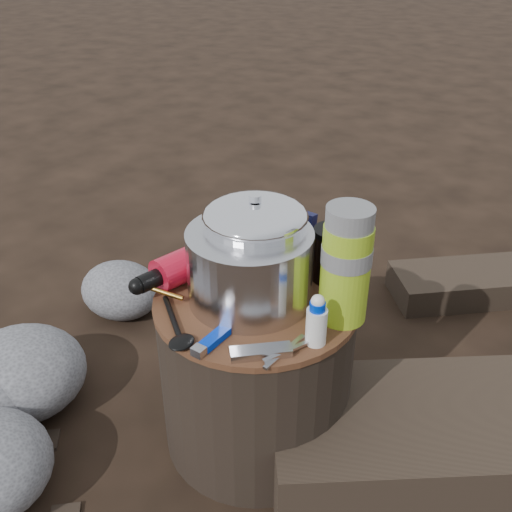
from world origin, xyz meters
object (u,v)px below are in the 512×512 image
Objects in this scene: thermos at (346,266)px; travel_mug at (332,255)px; stump at (256,370)px; camping_pot at (255,246)px; fuel_bottle at (201,258)px.

thermos is 1.97× the size of travel_mug.
stump is 0.29m from camping_pot.
camping_pot is 0.17m from travel_mug.
camping_pot is 0.15m from fuel_bottle.
stump is 3.52× the size of travel_mug.
camping_pot is at bearing 126.95° from stump.
thermos is (0.19, 0.01, 0.01)m from camping_pot.
stump is 1.40× the size of fuel_bottle.
stump is at bearing -119.90° from travel_mug.
travel_mug reaches higher than stump.
stump is 0.30m from travel_mug.
travel_mug is (0.09, 0.15, 0.25)m from stump.
travel_mug reaches higher than fuel_bottle.
travel_mug is at bearing 40.94° from fuel_bottle.
camping_pot is 1.72× the size of travel_mug.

